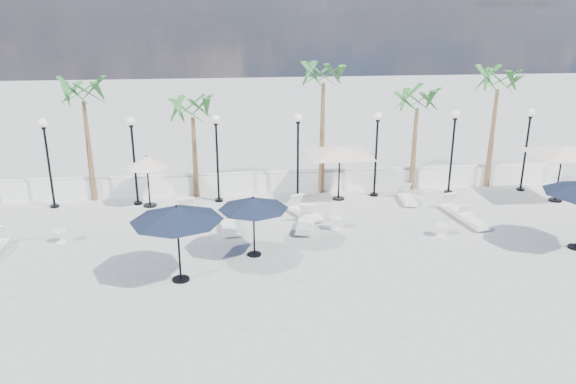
{
  "coord_description": "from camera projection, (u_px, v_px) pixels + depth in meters",
  "views": [
    {
      "loc": [
        -3.02,
        -17.03,
        8.27
      ],
      "look_at": [
        -0.82,
        2.99,
        1.5
      ],
      "focal_mm": 35.0,
      "sensor_mm": 36.0,
      "label": 1
    }
  ],
  "objects": [
    {
      "name": "side_table_1",
      "position": [
        336.0,
        222.0,
        21.55
      ],
      "size": [
        0.51,
        0.51,
        0.5
      ],
      "color": "silver",
      "rests_on": "ground"
    },
    {
      "name": "lamppost_2",
      "position": [
        217.0,
        146.0,
        23.97
      ],
      "size": [
        0.36,
        0.36,
        3.84
      ],
      "color": "black",
      "rests_on": "ground"
    },
    {
      "name": "lounger_3",
      "position": [
        305.0,
        211.0,
        22.86
      ],
      "size": [
        1.32,
        1.99,
        0.71
      ],
      "rotation": [
        0.0,
        0.0,
        0.41
      ],
      "color": "silver",
      "rests_on": "ground"
    },
    {
      "name": "ground",
      "position": [
        322.0,
        261.0,
        19.0
      ],
      "size": [
        100.0,
        100.0,
        0.0
      ],
      "primitive_type": "plane",
      "color": "gray",
      "rests_on": "ground"
    },
    {
      "name": "palm_2",
      "position": [
        323.0,
        80.0,
        24.37
      ],
      "size": [
        2.6,
        2.6,
        6.1
      ],
      "color": "brown",
      "rests_on": "ground"
    },
    {
      "name": "parasol_cream_sq_b",
      "position": [
        564.0,
        146.0,
        24.0
      ],
      "size": [
        5.38,
        5.38,
        2.7
      ],
      "color": "black",
      "rests_on": "ground"
    },
    {
      "name": "lounger_7",
      "position": [
        456.0,
        209.0,
        23.13
      ],
      "size": [
        0.85,
        1.88,
        0.68
      ],
      "rotation": [
        0.0,
        0.0,
        0.15
      ],
      "color": "silver",
      "rests_on": "ground"
    },
    {
      "name": "lounger_6",
      "position": [
        473.0,
        220.0,
        21.99
      ],
      "size": [
        0.76,
        1.72,
        0.62
      ],
      "rotation": [
        0.0,
        0.0,
        0.14
      ],
      "color": "silver",
      "rests_on": "ground"
    },
    {
      "name": "palm_4",
      "position": [
        498.0,
        86.0,
        25.32
      ],
      "size": [
        2.6,
        2.6,
        5.7
      ],
      "color": "brown",
      "rests_on": "ground"
    },
    {
      "name": "lamppost_6",
      "position": [
        527.0,
        138.0,
        25.42
      ],
      "size": [
        0.36,
        0.36,
        3.84
      ],
      "color": "black",
      "rests_on": "ground"
    },
    {
      "name": "side_table_2",
      "position": [
        441.0,
        229.0,
        20.95
      ],
      "size": [
        0.48,
        0.48,
        0.47
      ],
      "color": "silver",
      "rests_on": "ground"
    },
    {
      "name": "parasol_cream_small",
      "position": [
        147.0,
        163.0,
        23.56
      ],
      "size": [
        1.84,
        1.84,
        2.26
      ],
      "color": "black",
      "rests_on": "ground"
    },
    {
      "name": "palm_0",
      "position": [
        83.0,
        98.0,
        23.5
      ],
      "size": [
        2.6,
        2.6,
        5.5
      ],
      "color": "brown",
      "rests_on": "ground"
    },
    {
      "name": "lounger_2",
      "position": [
        228.0,
        226.0,
        21.47
      ],
      "size": [
        0.66,
        1.73,
        0.63
      ],
      "rotation": [
        0.0,
        0.0,
        0.07
      ],
      "color": "silver",
      "rests_on": "ground"
    },
    {
      "name": "lounger_4",
      "position": [
        306.0,
        223.0,
        21.66
      ],
      "size": [
        1.03,
        2.0,
        0.72
      ],
      "rotation": [
        0.0,
        0.0,
        -0.23
      ],
      "color": "silver",
      "rests_on": "ground"
    },
    {
      "name": "lamppost_0",
      "position": [
        47.0,
        151.0,
        23.24
      ],
      "size": [
        0.36,
        0.36,
        3.84
      ],
      "color": "black",
      "rests_on": "ground"
    },
    {
      "name": "parasol_navy_mid",
      "position": [
        253.0,
        204.0,
        18.86
      ],
      "size": [
        2.4,
        2.4,
        2.16
      ],
      "color": "black",
      "rests_on": "ground"
    },
    {
      "name": "parasol_navy_left",
      "position": [
        177.0,
        214.0,
        16.98
      ],
      "size": [
        2.86,
        2.86,
        2.53
      ],
      "color": "black",
      "rests_on": "ground"
    },
    {
      "name": "balustrade",
      "position": [
        295.0,
        182.0,
        25.92
      ],
      "size": [
        26.0,
        0.3,
        1.01
      ],
      "color": "white",
      "rests_on": "ground"
    },
    {
      "name": "lounger_1",
      "position": [
        187.0,
        218.0,
        22.15
      ],
      "size": [
        0.9,
        2.12,
        0.77
      ],
      "rotation": [
        0.0,
        0.0,
        0.11
      ],
      "color": "silver",
      "rests_on": "ground"
    },
    {
      "name": "lamppost_4",
      "position": [
        377.0,
        142.0,
        24.69
      ],
      "size": [
        0.36,
        0.36,
        3.84
      ],
      "color": "black",
      "rests_on": "ground"
    },
    {
      "name": "lamppost_1",
      "position": [
        133.0,
        148.0,
        23.6
      ],
      "size": [
        0.36,
        0.36,
        3.84
      ],
      "color": "black",
      "rests_on": "ground"
    },
    {
      "name": "parasol_cream_sq_a",
      "position": [
        340.0,
        146.0,
        24.26
      ],
      "size": [
        5.32,
        5.32,
        2.61
      ],
      "color": "black",
      "rests_on": "ground"
    },
    {
      "name": "palm_1",
      "position": [
        193.0,
        114.0,
        24.21
      ],
      "size": [
        2.6,
        2.6,
        4.7
      ],
      "color": "brown",
      "rests_on": "ground"
    },
    {
      "name": "lounger_5",
      "position": [
        407.0,
        198.0,
        24.57
      ],
      "size": [
        0.69,
        1.72,
        0.63
      ],
      "rotation": [
        0.0,
        0.0,
        -0.09
      ],
      "color": "silver",
      "rests_on": "ground"
    },
    {
      "name": "side_table_0",
      "position": [
        60.0,
        235.0,
        20.4
      ],
      "size": [
        0.48,
        0.48,
        0.46
      ],
      "color": "silver",
      "rests_on": "ground"
    },
    {
      "name": "palm_3",
      "position": [
        417.0,
        105.0,
        25.19
      ],
      "size": [
        2.6,
        2.6,
        4.9
      ],
      "color": "brown",
      "rests_on": "ground"
    },
    {
      "name": "lamppost_3",
      "position": [
        298.0,
        144.0,
        24.33
      ],
      "size": [
        0.36,
        0.36,
        3.84
      ],
      "color": "black",
      "rests_on": "ground"
    },
    {
      "name": "lamppost_5",
      "position": [
        453.0,
        140.0,
        25.05
      ],
      "size": [
        0.36,
        0.36,
        3.84
      ],
      "color": "black",
      "rests_on": "ground"
    }
  ]
}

